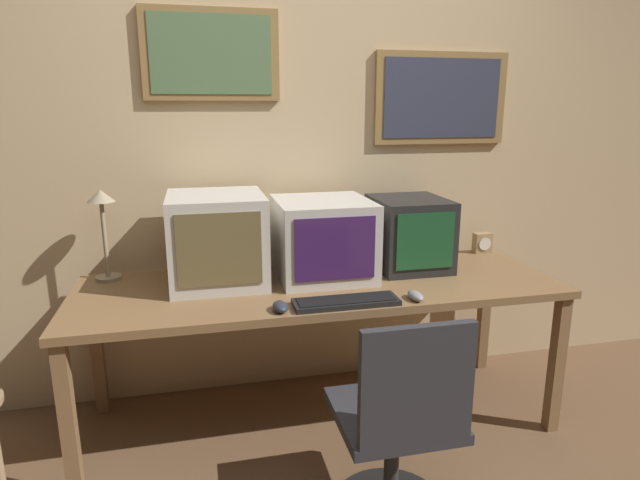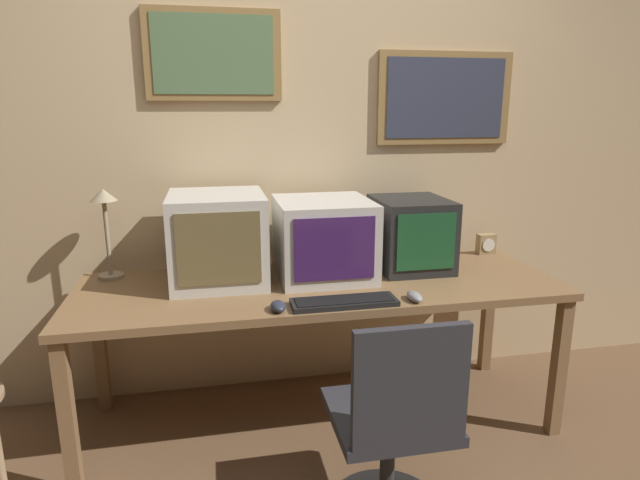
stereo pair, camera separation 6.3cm
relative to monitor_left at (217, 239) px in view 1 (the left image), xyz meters
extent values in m
cube|color=#D1B284|center=(0.46, 0.34, 0.37)|extent=(8.00, 0.05, 2.60)
cube|color=olive|center=(1.23, 0.30, 0.64)|extent=(0.75, 0.02, 0.48)
cube|color=#33384C|center=(1.23, 0.28, 0.64)|extent=(0.66, 0.01, 0.41)
cube|color=olive|center=(0.02, 0.30, 0.84)|extent=(0.65, 0.02, 0.43)
cube|color=#56754C|center=(0.02, 0.28, 0.84)|extent=(0.57, 0.01, 0.37)
cube|color=olive|center=(0.46, -0.13, -0.23)|extent=(2.23, 0.76, 0.04)
cube|color=olive|center=(-0.61, -0.46, -0.58)|extent=(0.06, 0.06, 0.68)
cube|color=olive|center=(1.53, -0.46, -0.58)|extent=(0.06, 0.06, 0.68)
cube|color=olive|center=(-0.61, 0.20, -0.58)|extent=(0.06, 0.06, 0.68)
cube|color=olive|center=(1.53, 0.20, -0.58)|extent=(0.06, 0.06, 0.68)
cube|color=beige|center=(0.00, 0.00, 0.00)|extent=(0.43, 0.46, 0.42)
cube|color=brown|center=(0.00, -0.23, 0.01)|extent=(0.36, 0.01, 0.32)
cube|color=beige|center=(0.50, -0.02, -0.02)|extent=(0.44, 0.47, 0.37)
cube|color=#3D1E56|center=(0.50, -0.25, -0.01)|extent=(0.36, 0.01, 0.28)
cube|color=black|center=(0.96, 0.02, -0.03)|extent=(0.35, 0.40, 0.36)
cube|color=#194C28|center=(0.96, -0.18, -0.02)|extent=(0.29, 0.01, 0.27)
cube|color=black|center=(0.50, -0.43, -0.20)|extent=(0.44, 0.14, 0.02)
cube|color=black|center=(0.50, -0.43, -0.18)|extent=(0.41, 0.11, 0.00)
ellipsoid|color=gray|center=(0.81, -0.44, -0.19)|extent=(0.06, 0.11, 0.04)
ellipsoid|color=#282D3D|center=(0.22, -0.44, -0.19)|extent=(0.06, 0.10, 0.04)
cube|color=#A38456|center=(1.48, 0.19, -0.15)|extent=(0.10, 0.05, 0.11)
cylinder|color=white|center=(1.48, 0.16, -0.15)|extent=(0.07, 0.00, 0.07)
cylinder|color=tan|center=(-0.51, 0.16, -0.20)|extent=(0.12, 0.12, 0.02)
cylinder|color=tan|center=(-0.51, 0.16, -0.01)|extent=(0.02, 0.02, 0.37)
cone|color=tan|center=(-0.51, 0.16, 0.20)|extent=(0.13, 0.13, 0.06)
cylinder|color=#282828|center=(0.58, -0.80, -0.71)|extent=(0.06, 0.06, 0.38)
cube|color=#2D2D33|center=(0.58, -0.80, -0.50)|extent=(0.42, 0.42, 0.04)
cube|color=#2D2D33|center=(0.58, -1.00, -0.28)|extent=(0.39, 0.04, 0.41)
camera|label=1|loc=(-0.08, -2.45, 0.59)|focal=30.00mm
camera|label=2|loc=(-0.02, -2.46, 0.59)|focal=30.00mm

